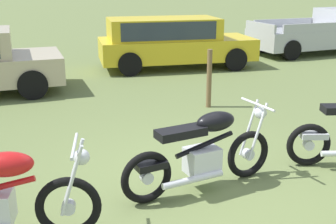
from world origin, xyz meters
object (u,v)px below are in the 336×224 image
Objects in this scene: car_yellow at (170,39)px; fence_post_wooden at (209,79)px; motorcycle_black at (203,152)px; pickup_truck_silver at (331,30)px.

car_yellow reaches higher than fence_post_wooden.
fence_post_wooden is at bearing -92.27° from car_yellow.
motorcycle_black is 11.54m from pickup_truck_silver.
car_yellow is 4.04m from fence_post_wooden.
motorcycle_black is 3.53m from fence_post_wooden.
car_yellow is 3.96× the size of fence_post_wooden.
car_yellow is 6.30m from pickup_truck_silver.
pickup_truck_silver reaches higher than car_yellow.
car_yellow is at bearing 65.21° from motorcycle_black.
pickup_truck_silver is 8.34m from fence_post_wooden.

